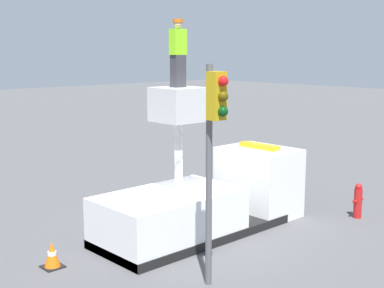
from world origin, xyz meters
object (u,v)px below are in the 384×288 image
Objects in this scene: traffic_light_pole at (214,132)px; fire_hydrant at (358,201)px; worker at (178,53)px; traffic_cone_rear at (52,255)px; bucket_truck at (206,200)px.

fire_hydrant is (6.76, 0.41, -2.89)m from traffic_light_pole.
traffic_light_pole is at bearing -117.54° from worker.
worker is 0.36× the size of traffic_light_pole.
fire_hydrant is 1.72× the size of traffic_cone_rear.
worker is at bearing 156.20° from fire_hydrant.
fire_hydrant reaches higher than traffic_cone_rear.
traffic_cone_rear is at bearing 161.59° from fire_hydrant.
worker reaches higher than traffic_cone_rear.
worker is 7.36m from fire_hydrant.
fire_hydrant is at bearing -23.80° from worker.
worker reaches higher than traffic_light_pole.
traffic_cone_rear is (-8.83, 2.94, -0.24)m from fire_hydrant.
bucket_truck is 4.89m from fire_hydrant.
worker is at bearing 180.00° from bucket_truck.
bucket_truck is 3.75× the size of worker.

